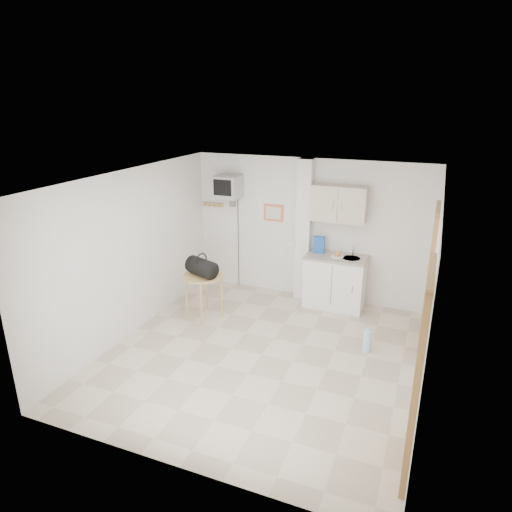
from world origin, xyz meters
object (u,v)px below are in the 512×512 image
at_px(duffel_bag, 202,267).
at_px(water_bottle, 367,341).
at_px(crt_television, 228,188).
at_px(round_table, 203,280).

height_order(duffel_bag, water_bottle, duffel_bag).
relative_size(duffel_bag, water_bottle, 1.59).
height_order(crt_television, duffel_bag, crt_television).
distance_m(round_table, water_bottle, 2.74).
bearing_deg(duffel_bag, water_bottle, 19.64).
xyz_separation_m(crt_television, water_bottle, (2.81, -1.37, -1.77)).
bearing_deg(crt_television, round_table, -84.55).
height_order(crt_television, water_bottle, crt_television).
bearing_deg(duffel_bag, crt_television, 116.97).
bearing_deg(round_table, crt_television, 95.45).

